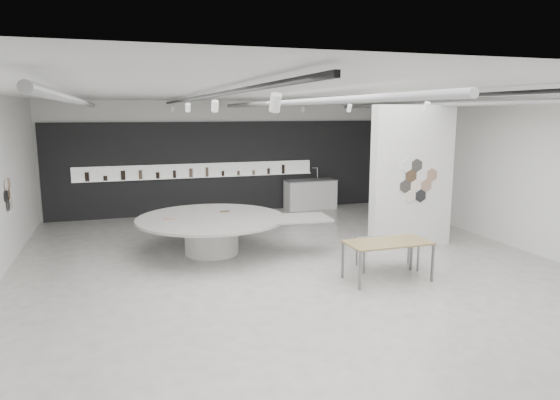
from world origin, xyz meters
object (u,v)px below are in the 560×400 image
object	(u,v)px
partition_column	(412,177)
sample_table_stone	(387,242)
sample_table_wood	(388,244)
kitchen_counter	(310,194)
display_island	(215,230)

from	to	relation	value
partition_column	sample_table_stone	distance (m)	2.43
sample_table_wood	kitchen_counter	size ratio (longest dim) A/B	0.93
partition_column	sample_table_wood	bearing A→B (deg)	-131.18
display_island	kitchen_counter	world-z (taller)	kitchen_counter
display_island	sample_table_stone	distance (m)	4.14
kitchen_counter	partition_column	bearing A→B (deg)	-86.06
sample_table_wood	kitchen_counter	xyz separation A→B (m)	(1.30, 7.67, -0.23)
sample_table_stone	kitchen_counter	distance (m)	7.05
sample_table_wood	sample_table_stone	distance (m)	0.79
partition_column	display_island	bearing A→B (deg)	170.00
sample_table_stone	display_island	bearing A→B (deg)	145.41
partition_column	display_island	distance (m)	5.13
display_island	sample_table_wood	world-z (taller)	display_island
sample_table_wood	kitchen_counter	world-z (taller)	kitchen_counter
display_island	kitchen_counter	distance (m)	6.34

